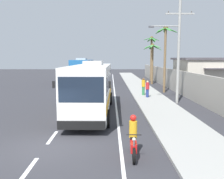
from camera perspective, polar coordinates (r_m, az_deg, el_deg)
ground_plane at (r=11.48m, az=-15.39°, el=-12.94°), size 160.00×160.00×0.00m
sidewalk_kerb at (r=21.11m, az=10.34°, el=-3.36°), size 3.20×90.00×0.14m
lane_markings at (r=25.30m, az=-2.30°, el=-1.65°), size 3.50×71.00×0.01m
boundary_wall at (r=25.71m, az=17.11°, el=1.06°), size 0.24×60.00×2.57m
coach_bus_foreground at (r=17.59m, az=-4.67°, el=0.77°), size 3.05×11.02×3.72m
coach_bus_far_lane at (r=39.63m, az=-6.79°, el=4.51°), size 3.08×11.55×3.97m
motorcycle_beside_bus at (r=10.07m, az=4.94°, el=-11.53°), size 0.56×1.96×1.66m
pedestrian_near_kerb at (r=25.53m, az=7.31°, el=0.80°), size 0.36×0.36×1.78m
pedestrian_midwalk at (r=24.12m, az=8.24°, el=0.20°), size 0.36×0.36×1.63m
utility_pole_mid at (r=22.02m, az=15.02°, el=9.76°), size 3.83×0.24×9.37m
palm_nearest at (r=43.47m, az=9.15°, el=8.64°), size 2.73×2.54×7.71m
palm_second at (r=38.08m, az=9.37°, el=7.68°), size 2.87×3.12×6.17m
palm_third at (r=28.81m, az=12.25°, el=9.88°), size 2.57×2.75×7.56m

